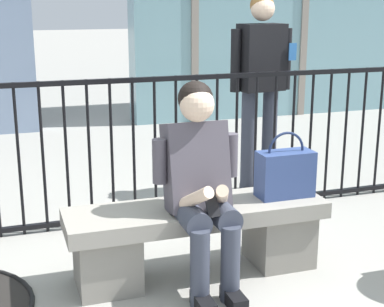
# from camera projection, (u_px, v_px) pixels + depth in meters

# --- Properties ---
(ground_plane) EXTENTS (60.00, 60.00, 0.00)m
(ground_plane) POSITION_uv_depth(u_px,v_px,m) (197.00, 273.00, 3.65)
(ground_plane) COLOR #9E9B93
(stone_bench) EXTENTS (1.60, 0.44, 0.45)m
(stone_bench) POSITION_uv_depth(u_px,v_px,m) (197.00, 233.00, 3.58)
(stone_bench) COLOR gray
(stone_bench) RESTS_ON ground
(seated_person_with_phone) EXTENTS (0.52, 0.66, 1.21)m
(seated_person_with_phone) POSITION_uv_depth(u_px,v_px,m) (201.00, 180.00, 3.36)
(seated_person_with_phone) COLOR #383D4C
(seated_person_with_phone) RESTS_ON ground
(handbag_on_bench) EXTENTS (0.35, 0.17, 0.42)m
(handbag_on_bench) POSITION_uv_depth(u_px,v_px,m) (285.00, 173.00, 3.66)
(handbag_on_bench) COLOR #33477F
(handbag_on_bench) RESTS_ON stone_bench
(bystander_at_railing) EXTENTS (0.55, 0.29, 1.71)m
(bystander_at_railing) POSITION_uv_depth(u_px,v_px,m) (261.00, 79.00, 4.98)
(bystander_at_railing) COLOR #383D4C
(bystander_at_railing) RESTS_ON ground
(plaza_railing) EXTENTS (8.96, 0.04, 1.11)m
(plaza_railing) POSITION_uv_depth(u_px,v_px,m) (155.00, 149.00, 4.41)
(plaza_railing) COLOR black
(plaza_railing) RESTS_ON ground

